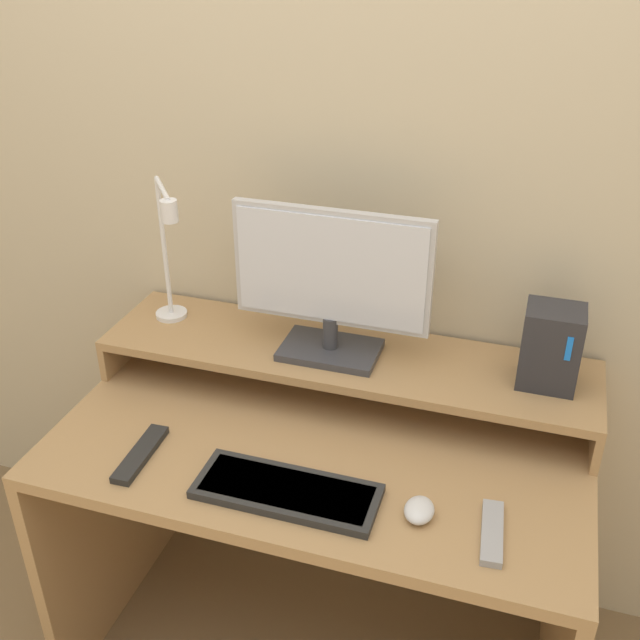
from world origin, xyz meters
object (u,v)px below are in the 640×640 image
Objects in this scene: keyboard at (287,491)px; remote_control at (141,454)px; monitor at (331,282)px; remote_secondary at (492,533)px; router_dock at (551,347)px; mouse at (419,510)px; desk_lamp at (168,256)px.

remote_control is (-0.34, 0.02, -0.00)m from keyboard.
monitor is 0.64m from remote_secondary.
remote_control and remote_secondary have the same top height.
router_dock reaches higher than remote_control.
mouse is 0.61m from remote_control.
mouse reaches higher than keyboard.
mouse is at bearing 0.47° from remote_control.
remote_secondary is (-0.06, -0.39, -0.20)m from router_dock.
mouse is (0.70, -0.36, -0.29)m from desk_lamp.
remote_control is 1.16× the size of remote_secondary.
router_dock reaches higher than keyboard.
mouse is 0.40× the size of remote_control.
router_dock is 1.12× the size of remote_secondary.
remote_secondary is (0.14, -0.01, -0.01)m from mouse.
router_dock is (0.91, 0.02, -0.10)m from desk_lamp.
router_dock is at bearing 62.01° from mouse.
monitor is at bearing 139.80° from remote_secondary.
desk_lamp reaches higher than remote_control.
keyboard is (0.02, -0.38, -0.29)m from monitor.
keyboard reaches higher than remote_control.
desk_lamp reaches higher than remote_secondary.
monitor is at bearing -177.11° from router_dock.
remote_secondary is at bearing 1.73° from keyboard.
keyboard is at bearing -139.40° from router_dock.
monitor is 2.40× the size of remote_control.
monitor is at bearing -0.21° from desk_lamp.
mouse is at bearing -27.11° from desk_lamp.
remote_secondary is at bearing -40.20° from monitor.
router_dock is at bearing 81.10° from remote_secondary.
monitor is 0.54m from mouse.
mouse is (-0.20, -0.38, -0.19)m from router_dock.
keyboard is (-0.47, -0.41, -0.20)m from router_dock.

